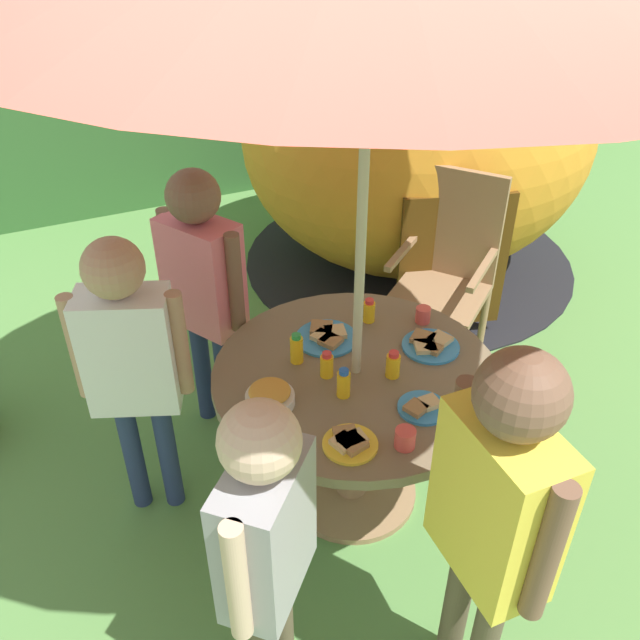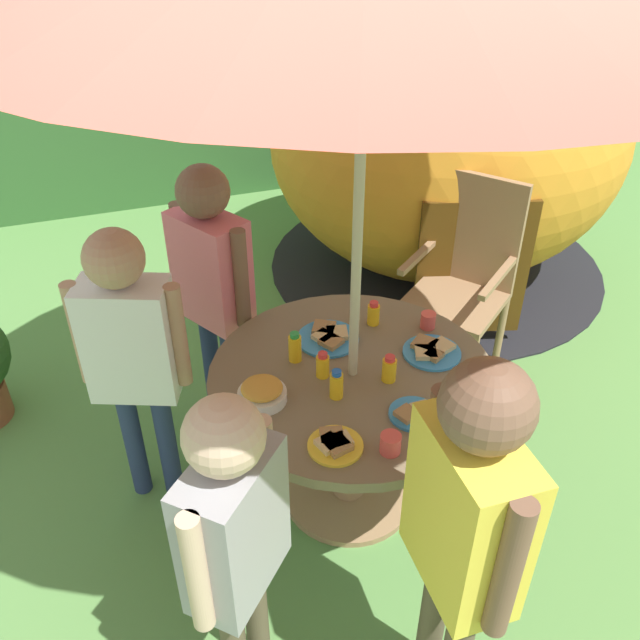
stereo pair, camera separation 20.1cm
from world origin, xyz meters
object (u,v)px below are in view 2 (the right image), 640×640
object	(u,v)px
child_in_white_shirt	(130,341)
plate_far_left	(328,337)
wooden_chair	(465,272)
juice_bottle_near_left	(389,369)
juice_bottle_near_right	(336,385)
child_in_yellow_shirt	(467,514)
juice_bottle_center_back	(373,314)
cup_far	(391,443)
plate_front_edge	(431,351)
plate_back_edge	(414,413)
juice_bottle_center_front	(295,347)
juice_bottle_far_right	(323,365)
snack_bowl	(262,392)
garden_table	(351,404)
child_in_grey_shirt	(234,527)
child_in_pink_shirt	(211,269)
dome_tent	(448,139)
plate_mid_right	(335,444)
cup_near	(428,320)

from	to	relation	value
child_in_white_shirt	plate_far_left	world-z (taller)	child_in_white_shirt
wooden_chair	juice_bottle_near_left	size ratio (longest dim) A/B	9.46
juice_bottle_near_right	child_in_white_shirt	bearing A→B (deg)	149.05
child_in_yellow_shirt	juice_bottle_center_back	xyz separation A→B (m)	(0.21, 1.15, -0.15)
plate_far_left	juice_bottle_near_left	world-z (taller)	juice_bottle_near_left
child_in_yellow_shirt	cup_far	world-z (taller)	child_in_yellow_shirt
plate_far_left	cup_far	size ratio (longest dim) A/B	3.56
plate_front_edge	plate_back_edge	size ratio (longest dim) A/B	1.29
wooden_chair	juice_bottle_center_front	bearing A→B (deg)	-101.02
wooden_chair	plate_back_edge	xyz separation A→B (m)	(-0.77, -1.00, 0.13)
child_in_white_shirt	juice_bottle_far_right	bearing A→B (deg)	-1.65
snack_bowl	plate_front_edge	xyz separation A→B (m)	(0.71, 0.05, -0.02)
garden_table	snack_bowl	xyz separation A→B (m)	(-0.37, -0.04, 0.20)
child_in_yellow_shirt	wooden_chair	bearing A→B (deg)	-28.70
garden_table	child_in_white_shirt	bearing A→B (deg)	159.08
child_in_grey_shirt	child_in_pink_shirt	bearing A→B (deg)	34.32
dome_tent	cup_far	xyz separation A→B (m)	(-1.29, -2.12, -0.15)
child_in_yellow_shirt	plate_front_edge	size ratio (longest dim) A/B	6.00
juice_bottle_far_right	juice_bottle_center_front	bearing A→B (deg)	119.00
wooden_chair	snack_bowl	xyz separation A→B (m)	(-1.25, -0.75, 0.16)
juice_bottle_near_right	cup_far	distance (m)	0.33
child_in_white_shirt	juice_bottle_far_right	size ratio (longest dim) A/B	11.94
wooden_chair	plate_mid_right	xyz separation A→B (m)	(-1.08, -1.05, 0.14)
child_in_grey_shirt	juice_bottle_center_back	bearing A→B (deg)	2.10
juice_bottle_near_left	plate_mid_right	bearing A→B (deg)	-139.62
dome_tent	cup_near	xyz separation A→B (m)	(-0.86, -1.52, -0.15)
plate_back_edge	dome_tent	bearing A→B (deg)	60.05
plate_front_edge	plate_mid_right	world-z (taller)	same
garden_table	plate_far_left	xyz separation A→B (m)	(-0.02, 0.23, 0.17)
snack_bowl	plate_far_left	bearing A→B (deg)	38.09
child_in_pink_shirt	juice_bottle_center_front	bearing A→B (deg)	-8.43
child_in_white_shirt	juice_bottle_far_right	xyz separation A→B (m)	(0.67, -0.28, -0.08)
plate_mid_right	juice_bottle_near_left	bearing A→B (deg)	40.38
wooden_chair	snack_bowl	size ratio (longest dim) A/B	5.86
plate_mid_right	juice_bottle_center_front	distance (m)	0.50
plate_front_edge	plate_mid_right	xyz separation A→B (m)	(-0.54, -0.36, 0.00)
child_in_pink_shirt	plate_back_edge	size ratio (longest dim) A/B	7.31
child_in_pink_shirt	juice_bottle_center_front	size ratio (longest dim) A/B	10.28
plate_far_left	juice_bottle_center_front	size ratio (longest dim) A/B	1.98
child_in_yellow_shirt	plate_mid_right	bearing A→B (deg)	19.91
plate_back_edge	juice_bottle_center_back	distance (m)	0.58
garden_table	plate_far_left	world-z (taller)	plate_far_left
child_in_white_shirt	cup_far	size ratio (longest dim) A/B	18.00
child_in_grey_shirt	cup_near	distance (m)	1.31
child_in_yellow_shirt	cup_far	size ratio (longest dim) A/B	19.51
child_in_pink_shirt	plate_front_edge	bearing A→B (deg)	17.50
wooden_chair	juice_bottle_center_front	size ratio (longest dim) A/B	8.20
juice_bottle_center_back	plate_far_left	bearing A→B (deg)	-167.92
juice_bottle_center_front	juice_bottle_near_left	bearing A→B (deg)	-37.58
garden_table	plate_mid_right	distance (m)	0.43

